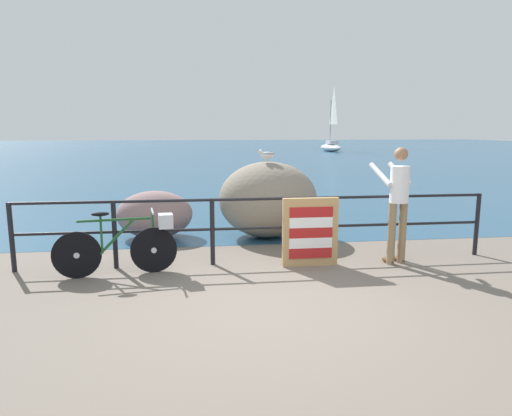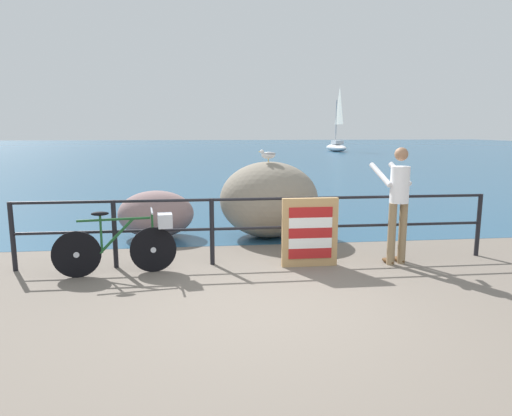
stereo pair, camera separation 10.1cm
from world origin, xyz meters
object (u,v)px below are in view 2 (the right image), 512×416
(bicycle, at_px, (126,242))
(seagull, at_px, (268,155))
(breakwater_boulder_left, at_px, (156,214))
(folded_deckchair_stack, at_px, (310,232))
(breakwater_boulder_main, at_px, (269,199))
(sailboat, at_px, (336,144))
(person_at_railing, at_px, (398,200))

(bicycle, relative_size, seagull, 5.02)
(bicycle, xyz_separation_m, breakwater_boulder_left, (0.19, 2.27, -0.02))
(folded_deckchair_stack, height_order, breakwater_boulder_main, breakwater_boulder_main)
(breakwater_boulder_left, xyz_separation_m, sailboat, (13.79, 34.62, 0.26))
(breakwater_boulder_left, distance_m, sailboat, 37.27)
(folded_deckchair_stack, distance_m, breakwater_boulder_main, 2.03)
(person_at_railing, xyz_separation_m, sailboat, (9.96, 36.84, -0.28))
(breakwater_boulder_left, bearing_deg, seagull, -8.02)
(folded_deckchair_stack, distance_m, breakwater_boulder_left, 3.32)
(folded_deckchair_stack, height_order, seagull, seagull)
(sailboat, bearing_deg, seagull, 157.91)
(person_at_railing, bearing_deg, bicycle, 76.41)
(person_at_railing, relative_size, breakwater_boulder_main, 0.95)
(breakwater_boulder_main, bearing_deg, folded_deckchair_stack, -80.56)
(breakwater_boulder_main, bearing_deg, person_at_railing, -50.32)
(bicycle, bearing_deg, breakwater_boulder_main, 33.56)
(bicycle, distance_m, breakwater_boulder_main, 3.14)
(person_at_railing, height_order, folded_deckchair_stack, person_at_railing)
(seagull, bearing_deg, folded_deckchair_stack, 102.23)
(bicycle, bearing_deg, sailboat, 61.34)
(person_at_railing, relative_size, breakwater_boulder_left, 1.24)
(person_at_railing, distance_m, breakwater_boulder_main, 2.64)
(bicycle, xyz_separation_m, seagull, (2.31, 1.98, 1.12))
(sailboat, bearing_deg, folded_deckchair_stack, 159.32)
(person_at_railing, bearing_deg, sailboat, -29.43)
(folded_deckchair_stack, bearing_deg, sailboat, 72.94)
(folded_deckchair_stack, xyz_separation_m, breakwater_boulder_left, (-2.48, 2.20, -0.07))
(seagull, bearing_deg, bicycle, 41.89)
(breakwater_boulder_left, height_order, seagull, seagull)
(breakwater_boulder_main, xyz_separation_m, sailboat, (11.63, 34.82, -0.01))
(seagull, distance_m, sailboat, 36.83)
(person_at_railing, relative_size, sailboat, 0.29)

